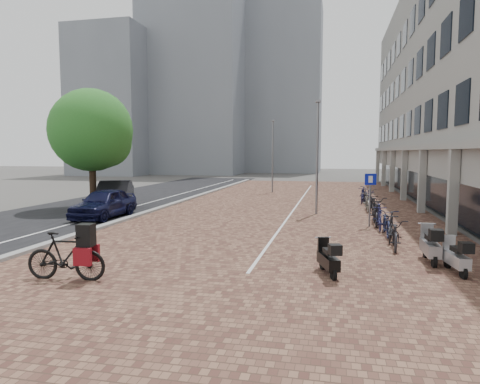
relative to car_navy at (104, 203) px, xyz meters
name	(u,v)px	position (x,y,z in m)	size (l,w,h in m)	color
ground	(202,246)	(6.50, -4.94, -0.72)	(140.00, 140.00, 0.00)	#474442
plaza_brick	(294,205)	(8.50, 7.06, -0.71)	(14.50, 42.00, 0.04)	brown
street_asphalt	(126,201)	(-2.50, 7.06, -0.71)	(8.00, 50.00, 0.03)	black
curb	(182,201)	(1.40, 7.06, -0.65)	(0.35, 42.00, 0.14)	gray
lane_line	(155,201)	(-0.50, 7.06, -0.69)	(0.12, 44.00, 0.00)	white
parking_line	(297,205)	(8.70, 7.06, -0.68)	(0.10, 30.00, 0.00)	white
office_building	(479,67)	(19.47, 11.06, 7.73)	(8.40, 40.00, 15.00)	gray
bg_towers	(209,80)	(-7.84, 44.00, 13.25)	(33.00, 23.00, 32.00)	gray
car_navy	(104,203)	(0.00, 0.00, 0.00)	(1.69, 4.21, 1.43)	black
car_dark	(115,195)	(-1.26, 3.31, 0.07)	(1.66, 4.75, 1.56)	black
hero_bike	(66,255)	(4.41, -9.41, -0.08)	(2.08, 0.77, 1.44)	black
scooter_front	(430,244)	(13.59, -5.66, -0.17)	(0.50, 1.60, 1.10)	#9E9EA2
scooter_mid	(328,258)	(10.74, -7.54, -0.25)	(0.43, 1.36, 0.94)	black
scooter_back	(456,256)	(14.00, -6.70, -0.23)	(0.44, 1.41, 0.97)	#BBBCC1
parking_sign	(370,192)	(12.34, 0.08, 0.80)	(0.48, 0.13, 2.29)	slate
lamp_near	(317,158)	(9.98, 3.42, 2.14)	(0.12, 0.12, 5.72)	slate
lamp_far	(273,157)	(6.09, 14.62, 2.08)	(0.12, 0.12, 5.60)	slate
street_tree	(94,133)	(-2.39, 3.28, 3.55)	(4.61, 4.61, 6.71)	#382619
bike_row	(374,207)	(12.77, 2.96, -0.20)	(1.12, 15.83, 1.05)	black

